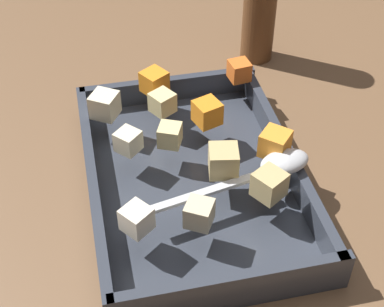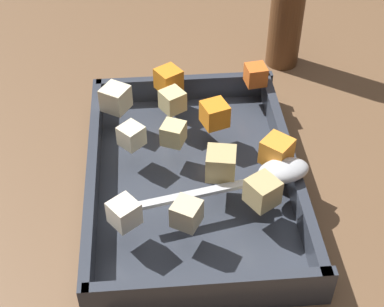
{
  "view_description": "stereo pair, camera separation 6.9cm",
  "coord_description": "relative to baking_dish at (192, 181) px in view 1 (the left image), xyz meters",
  "views": [
    {
      "loc": [
        0.49,
        -0.12,
        0.53
      ],
      "look_at": [
        -0.01,
        -0.0,
        0.06
      ],
      "focal_mm": 54.14,
      "sensor_mm": 36.0,
      "label": 1
    },
    {
      "loc": [
        0.5,
        -0.05,
        0.53
      ],
      "look_at": [
        -0.01,
        -0.0,
        0.06
      ],
      "focal_mm": 54.14,
      "sensor_mm": 36.0,
      "label": 2
    }
  ],
  "objects": [
    {
      "name": "potato_chunk_rim_edge",
      "position": [
        0.03,
        0.03,
        0.05
      ],
      "size": [
        0.04,
        0.04,
        0.03
      ],
      "primitive_type": "cube",
      "rotation": [
        0.0,
        0.0,
        6.1
      ],
      "color": "tan",
      "rests_on": "baking_dish"
    },
    {
      "name": "baking_dish",
      "position": [
        0.0,
        0.0,
        0.0
      ],
      "size": [
        0.36,
        0.25,
        0.05
      ],
      "color": "#333842",
      "rests_on": "ground_plane"
    },
    {
      "name": "parsnip_chunk_mid_left",
      "position": [
        0.09,
        -0.08,
        0.05
      ],
      "size": [
        0.04,
        0.04,
        0.03
      ],
      "primitive_type": "cube",
      "rotation": [
        0.0,
        0.0,
        5.37
      ],
      "color": "silver",
      "rests_on": "baking_dish"
    },
    {
      "name": "potato_chunk_corner_nw",
      "position": [
        -0.11,
        -0.09,
        0.05
      ],
      "size": [
        0.04,
        0.04,
        0.03
      ],
      "primitive_type": "cube",
      "rotation": [
        0.0,
        0.0,
        5.71
      ],
      "color": "beige",
      "rests_on": "baking_dish"
    },
    {
      "name": "potato_chunk_front_center",
      "position": [
        0.1,
        -0.01,
        0.05
      ],
      "size": [
        0.04,
        0.04,
        0.03
      ],
      "primitive_type": "cube",
      "rotation": [
        0.0,
        0.0,
        1.04
      ],
      "color": "beige",
      "rests_on": "baking_dish"
    },
    {
      "name": "ground_plane",
      "position": [
        0.01,
        0.0,
        -0.01
      ],
      "size": [
        4.0,
        4.0,
        0.0
      ],
      "primitive_type": "plane",
      "color": "brown"
    },
    {
      "name": "potato_chunk_corner_ne",
      "position": [
        -0.04,
        -0.02,
        0.05
      ],
      "size": [
        0.04,
        0.04,
        0.03
      ],
      "primitive_type": "cube",
      "rotation": [
        0.0,
        0.0,
        1.16
      ],
      "color": "#E0CC89",
      "rests_on": "baking_dish"
    },
    {
      "name": "carrot_chunk_far_left",
      "position": [
        0.01,
        0.1,
        0.05
      ],
      "size": [
        0.05,
        0.05,
        0.03
      ],
      "primitive_type": "cube",
      "rotation": [
        0.0,
        0.0,
        2.4
      ],
      "color": "orange",
      "rests_on": "baking_dish"
    },
    {
      "name": "potato_chunk_far_right",
      "position": [
        0.08,
        0.07,
        0.05
      ],
      "size": [
        0.04,
        0.04,
        0.03
      ],
      "primitive_type": "cube",
      "rotation": [
        0.0,
        0.0,
        5.27
      ],
      "color": "tan",
      "rests_on": "baking_dish"
    },
    {
      "name": "carrot_chunk_mid_right",
      "position": [
        -0.07,
        0.03,
        0.05
      ],
      "size": [
        0.04,
        0.04,
        0.03
      ],
      "primitive_type": "cube",
      "rotation": [
        0.0,
        0.0,
        0.33
      ],
      "color": "orange",
      "rests_on": "baking_dish"
    },
    {
      "name": "serving_spoon",
      "position": [
        0.04,
        0.09,
        0.05
      ],
      "size": [
        0.07,
        0.21,
        0.02
      ],
      "rotation": [
        0.0,
        0.0,
        4.92
      ],
      "color": "silver",
      "rests_on": "baking_dish"
    },
    {
      "name": "carrot_chunk_heap_side",
      "position": [
        -0.15,
        0.1,
        0.05
      ],
      "size": [
        0.03,
        0.03,
        0.03
      ],
      "primitive_type": "cube",
      "rotation": [
        0.0,
        0.0,
        1.71
      ],
      "color": "orange",
      "rests_on": "baking_dish"
    },
    {
      "name": "carrot_chunk_heap_top",
      "position": [
        -0.15,
        -0.02,
        0.05
      ],
      "size": [
        0.04,
        0.04,
        0.03
      ],
      "primitive_type": "cube",
      "rotation": [
        0.0,
        0.0,
        3.7
      ],
      "color": "orange",
      "rests_on": "baking_dish"
    },
    {
      "name": "potato_chunk_corner_se",
      "position": [
        -0.04,
        -0.07,
        0.05
      ],
      "size": [
        0.04,
        0.04,
        0.03
      ],
      "primitive_type": "cube",
      "rotation": [
        0.0,
        0.0,
        5.47
      ],
      "color": "beige",
      "rests_on": "baking_dish"
    },
    {
      "name": "potato_chunk_center",
      "position": [
        -0.1,
        -0.02,
        0.05
      ],
      "size": [
        0.04,
        0.04,
        0.03
      ],
      "primitive_type": "cube",
      "rotation": [
        0.0,
        0.0,
        3.68
      ],
      "color": "#E0CC89",
      "rests_on": "baking_dish"
    }
  ]
}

